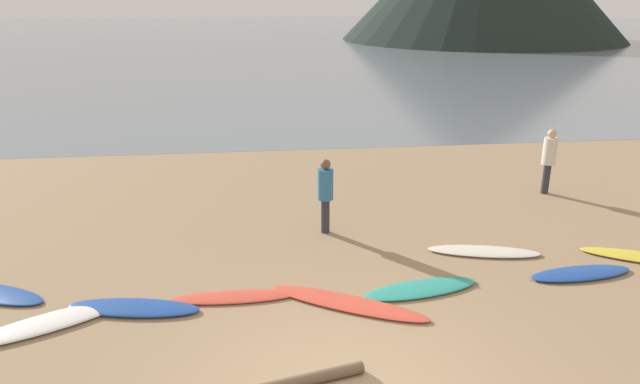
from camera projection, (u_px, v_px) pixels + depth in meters
name	position (u px, v px, depth m)	size (l,w,h in m)	color
ground_plane	(289.00, 170.00, 16.52)	(120.00, 120.00, 0.20)	#997C5B
ocean_water	(258.00, 36.00, 65.06)	(140.00, 100.00, 0.01)	slate
surfboard_1	(48.00, 323.00, 8.66)	(2.38, 0.59, 0.09)	white
surfboard_2	(134.00, 308.00, 9.07)	(2.11, 0.57, 0.09)	#1E479E
surfboard_3	(234.00, 297.00, 9.42)	(2.09, 0.45, 0.06)	#D84C38
surfboard_4	(348.00, 303.00, 9.22)	(2.69, 0.52, 0.07)	#D84C38
surfboard_5	(421.00, 289.00, 9.67)	(2.05, 0.60, 0.07)	teal
surfboard_6	(484.00, 251.00, 11.05)	(2.12, 0.54, 0.07)	silver
surfboard_7	(581.00, 273.00, 10.19)	(1.92, 0.54, 0.08)	#1E479E
person_0	(549.00, 156.00, 14.04)	(0.33, 0.33, 1.62)	#2D2D38
person_1	(325.00, 190.00, 11.72)	(0.32, 0.32, 1.58)	#2D2D38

